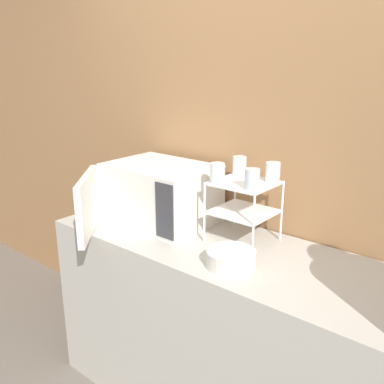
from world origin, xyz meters
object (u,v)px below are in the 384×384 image
object	(u,v)px
microwave	(157,193)
glass_back_right	(273,172)
dish_rack	(244,199)
glass_front_right	(252,179)
glass_back_left	(239,166)
bowl	(231,259)
glass_front_left	(217,173)

from	to	relation	value
microwave	glass_back_right	xyz separation A→B (m)	(0.59, 0.15, 0.18)
dish_rack	glass_front_right	xyz separation A→B (m)	(0.09, -0.08, 0.13)
microwave	glass_back_left	xyz separation A→B (m)	(0.41, 0.15, 0.18)
bowl	glass_front_right	bearing A→B (deg)	96.85
dish_rack	glass_front_left	world-z (taller)	glass_front_left
glass_back_right	glass_front_right	xyz separation A→B (m)	(-0.01, -0.16, 0.00)
glass_back_right	glass_front_right	bearing A→B (deg)	-93.13
dish_rack	bowl	xyz separation A→B (m)	(0.11, -0.25, -0.18)
dish_rack	glass_back_left	bearing A→B (deg)	135.06
microwave	glass_back_left	world-z (taller)	glass_back_left
microwave	glass_back_left	bearing A→B (deg)	20.47
dish_rack	glass_back_right	xyz separation A→B (m)	(0.10, 0.08, 0.13)
glass_front_left	glass_front_right	distance (m)	0.18
glass_back_left	glass_front_right	bearing A→B (deg)	-43.66
glass_front_left	glass_back_right	distance (m)	0.25
microwave	bowl	size ratio (longest dim) A/B	3.54
dish_rack	glass_front_right	bearing A→B (deg)	-42.35
microwave	dish_rack	size ratio (longest dim) A/B	2.52
glass_back_left	bowl	bearing A→B (deg)	-60.03
bowl	microwave	bearing A→B (deg)	162.65
glass_back_right	bowl	bearing A→B (deg)	-87.95
glass_back_right	bowl	size ratio (longest dim) A/B	0.44
dish_rack	glass_back_left	size ratio (longest dim) A/B	3.21
glass_front_left	glass_front_right	xyz separation A→B (m)	(0.18, 0.01, 0.00)
microwave	glass_front_left	distance (m)	0.44
microwave	glass_front_left	size ratio (longest dim) A/B	8.08
microwave	glass_back_left	size ratio (longest dim) A/B	8.08
glass_back_left	dish_rack	bearing A→B (deg)	-44.94
glass_back_right	glass_front_left	bearing A→B (deg)	-137.37
glass_front_right	glass_back_right	bearing A→B (deg)	86.87
glass_back_right	glass_front_right	distance (m)	0.16
microwave	bowl	xyz separation A→B (m)	(0.60, -0.19, -0.12)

